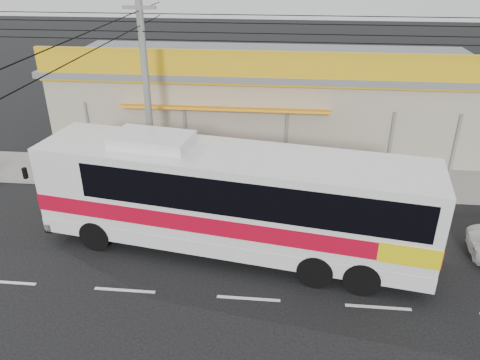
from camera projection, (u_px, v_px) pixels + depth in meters
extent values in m
plane|color=black|center=(254.00, 252.00, 16.92)|extent=(120.00, 120.00, 0.00)
cube|color=gray|center=(263.00, 177.00, 22.22)|extent=(30.00, 3.20, 0.15)
cube|color=#A39983|center=(270.00, 101.00, 26.29)|extent=(22.00, 8.00, 4.20)
cube|color=slate|center=(271.00, 61.00, 25.28)|extent=(22.60, 8.60, 0.30)
cube|color=gold|center=(267.00, 69.00, 21.37)|extent=(22.00, 0.24, 1.60)
cube|color=#B50A0F|center=(224.00, 68.00, 21.52)|extent=(9.00, 0.10, 1.20)
cube|color=#166812|center=(413.00, 72.00, 20.77)|extent=(2.40, 0.10, 1.10)
cube|color=navy|center=(477.00, 74.00, 20.53)|extent=(2.20, 0.10, 1.10)
cube|color=#B50A0F|center=(78.00, 64.00, 22.15)|extent=(3.00, 0.10, 1.10)
cube|color=orange|center=(224.00, 109.00, 22.24)|extent=(10.00, 1.20, 0.37)
cube|color=silver|center=(231.00, 197.00, 16.17)|extent=(13.81, 5.00, 3.27)
cube|color=#B40720|center=(232.00, 207.00, 16.35)|extent=(13.86, 5.04, 0.62)
cube|color=#D7C40B|center=(407.00, 231.00, 14.98)|extent=(2.25, 3.14, 0.68)
cube|color=black|center=(254.00, 181.00, 15.66)|extent=(11.59, 4.67, 1.24)
cube|color=black|center=(60.00, 163.00, 17.50)|extent=(0.58, 2.48, 1.69)
cube|color=silver|center=(152.00, 140.00, 16.01)|extent=(2.93, 2.00, 0.41)
cylinder|color=black|center=(96.00, 235.00, 16.88)|extent=(1.22, 0.55, 1.17)
cylinder|color=black|center=(129.00, 202.00, 19.08)|extent=(1.22, 0.55, 1.17)
cylinder|color=black|center=(362.00, 278.00, 14.69)|extent=(1.22, 0.55, 1.17)
cylinder|color=black|center=(364.00, 235.00, 16.89)|extent=(1.22, 0.55, 1.17)
imported|color=maroon|center=(72.00, 156.00, 23.25)|extent=(1.75, 1.16, 0.87)
cylinder|color=#61615F|center=(147.00, 96.00, 19.40)|extent=(0.28, 0.28, 8.70)
cube|color=#61615F|center=(139.00, 7.00, 17.84)|extent=(1.30, 0.13, 0.13)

